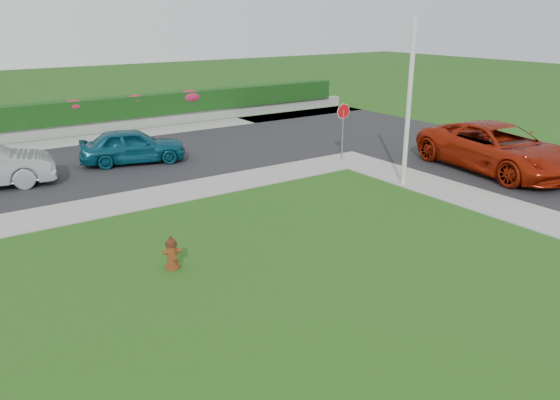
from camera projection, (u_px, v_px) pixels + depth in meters
ground at (383, 293)px, 11.74m from camera, size 120.00×120.00×0.00m
street_right at (532, 168)px, 21.30m from camera, size 8.00×32.00×0.04m
street_far at (12, 178)px, 19.98m from camera, size 26.00×8.00×0.04m
sidewalk_far at (6, 225)px, 15.54m from camera, size 24.00×2.00×0.04m
curb_corner at (350, 160)px, 22.52m from camera, size 2.00×2.00×0.04m
sidewalk_beyond at (84, 140)px, 26.03m from camera, size 34.00×2.00×0.04m
retaining_wall at (75, 129)px, 27.11m from camera, size 34.00×0.40×0.60m
hedge at (72, 112)px, 26.91m from camera, size 32.00×0.90×1.10m
fire_hydrant at (172, 253)px, 12.79m from camera, size 0.42×0.40×0.81m
suv_red at (497, 148)px, 20.59m from camera, size 3.78×6.74×1.78m
sedan_teal at (133, 146)px, 21.78m from camera, size 4.39×2.67×1.40m
utility_pole at (409, 105)px, 18.34m from camera, size 0.16×0.16×5.61m
stop_sign at (343, 119)px, 21.99m from camera, size 0.64×0.06×2.34m
flower_clump_d at (74, 106)px, 26.78m from camera, size 1.17×0.75×0.59m
flower_clump_e at (135, 100)px, 28.45m from camera, size 1.11×0.71×0.55m
flower_clump_f at (190, 97)px, 30.14m from camera, size 1.43×0.92×0.71m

